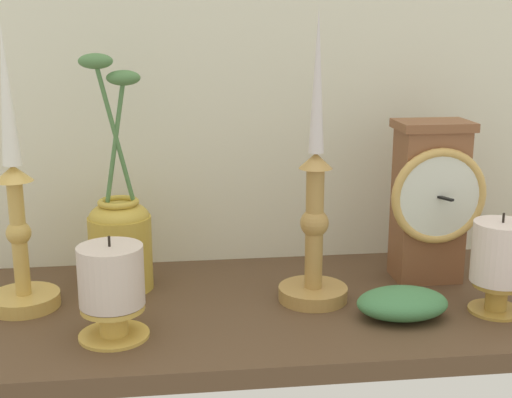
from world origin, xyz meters
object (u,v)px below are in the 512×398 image
at_px(candlestick_tall_center, 315,223).
at_px(mantel_clock, 430,200).
at_px(pillar_candle_front, 500,261).
at_px(brass_vase_jar, 120,234).
at_px(pillar_candle_near_clock, 112,287).
at_px(candlestick_tall_left, 17,221).

bearing_deg(candlestick_tall_center, mantel_clock, 18.34).
bearing_deg(pillar_candle_front, brass_vase_jar, 163.52).
bearing_deg(mantel_clock, brass_vase_jar, 177.49).
relative_size(brass_vase_jar, pillar_candle_near_clock, 2.59).
relative_size(mantel_clock, candlestick_tall_center, 0.60).
bearing_deg(pillar_candle_near_clock, candlestick_tall_center, 17.17).
bearing_deg(mantel_clock, pillar_candle_front, -68.88).
distance_m(candlestick_tall_left, pillar_candle_near_clock, 0.17).
relative_size(candlestick_tall_center, brass_vase_jar, 1.19).
relative_size(brass_vase_jar, pillar_candle_front, 2.46).
distance_m(candlestick_tall_center, pillar_candle_front, 0.23).
distance_m(mantel_clock, pillar_candle_front, 0.14).
relative_size(candlestick_tall_left, brass_vase_jar, 1.12).
height_order(candlestick_tall_left, pillar_candle_front, candlestick_tall_left).
xyz_separation_m(candlestick_tall_left, brass_vase_jar, (0.12, 0.05, -0.04)).
relative_size(candlestick_tall_left, pillar_candle_near_clock, 2.91).
bearing_deg(pillar_candle_near_clock, mantel_clock, 17.65).
height_order(mantel_clock, candlestick_tall_left, candlestick_tall_left).
bearing_deg(pillar_candle_front, candlestick_tall_center, 164.02).
xyz_separation_m(mantel_clock, pillar_candle_front, (0.05, -0.12, -0.05)).
distance_m(mantel_clock, candlestick_tall_center, 0.18).
xyz_separation_m(candlestick_tall_center, pillar_candle_near_clock, (-0.25, -0.08, -0.05)).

